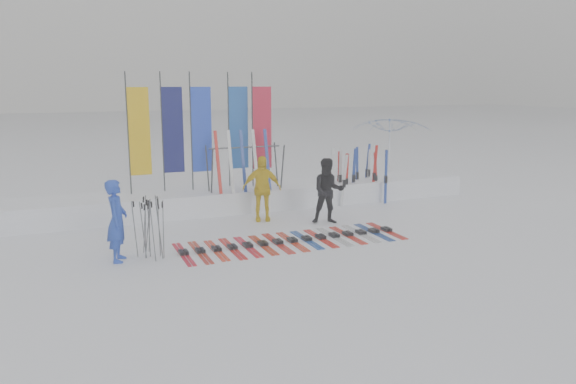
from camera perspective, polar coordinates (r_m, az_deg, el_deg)
name	(u,v)px	position (r m, az deg, el deg)	size (l,w,h in m)	color
ground	(308,253)	(11.87, 2.05, -6.21)	(120.00, 120.00, 0.00)	white
snow_bank	(241,198)	(15.96, -4.75, -0.58)	(14.00, 1.60, 0.60)	white
person_blue	(117,221)	(11.64, -16.99, -2.81)	(0.60, 0.40, 1.66)	#1F3FB8
person_black	(328,191)	(14.16, 4.09, 0.10)	(0.81, 0.63, 1.66)	black
person_yellow	(262,189)	(14.41, -2.69, 0.36)	(0.99, 0.41, 1.68)	yellow
tent_canopy	(391,151)	(19.33, 10.38, 4.08)	(2.65, 2.70, 2.43)	white
ski_row	(292,240)	(12.64, 0.41, -4.95)	(5.09, 1.69, 0.07)	red
pole_cluster	(151,228)	(11.80, -13.78, -3.60)	(0.62, 0.83, 1.26)	#595B60
feather_flags	(203,130)	(15.61, -8.63, 6.28)	(3.96, 0.29, 3.20)	#383A3F
ski_rack	(245,162)	(15.40, -4.37, 3.08)	(2.04, 0.80, 1.23)	#383A3F
upright_skis	(355,176)	(16.79, 6.82, 1.66)	(1.68, 1.13, 1.70)	navy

